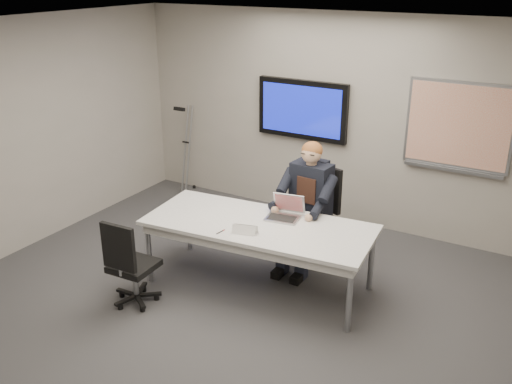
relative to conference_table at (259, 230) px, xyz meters
The scene contains 13 objects.
floor 1.10m from the conference_table, 90.81° to the right, with size 6.00×6.00×0.02m, color #373739.
ceiling 2.30m from the conference_table, 90.81° to the right, with size 6.00×6.00×0.02m, color silver.
wall_back 2.25m from the conference_table, 90.33° to the left, with size 6.00×0.02×2.80m, color #A8A198.
conference_table is the anchor object (origin of this frame).
tv_display 2.29m from the conference_table, 103.87° to the left, with size 1.30×0.09×0.80m.
whiteboard 2.74m from the conference_table, 53.76° to the left, with size 1.25×0.08×1.10m.
office_chair_far 0.99m from the conference_table, 75.29° to the left, with size 0.68×0.68×1.13m.
office_chair_near 1.42m from the conference_table, 133.78° to the right, with size 0.49×0.49×0.98m.
seated_person 0.68m from the conference_table, 70.71° to the left, with size 0.48×0.82×1.49m.
crutch 3.04m from the conference_table, 141.11° to the left, with size 0.19×0.36×1.41m, color #9C9FA4, non-canonical shape.
laptop 0.36m from the conference_table, 59.02° to the left, with size 0.39×0.38×0.25m.
name_tent 0.32m from the conference_table, 89.34° to the right, with size 0.25×0.07×0.10m, color white, non-canonical shape.
pen 0.46m from the conference_table, 120.73° to the right, with size 0.01×0.01×0.13m, color black.
Camera 1 is at (2.76, -3.93, 3.33)m, focal length 40.00 mm.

